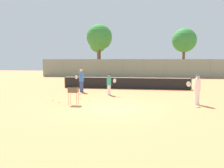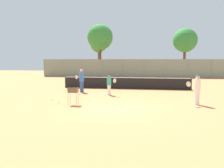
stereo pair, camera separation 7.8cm
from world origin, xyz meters
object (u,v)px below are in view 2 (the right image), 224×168
Objects in this scene: player_red_cap at (197,89)px; ball_cart at (73,91)px; tennis_net at (126,83)px; player_white_outfit at (109,84)px; parked_car at (147,72)px; player_yellow_shirt at (82,80)px.

player_red_cap is 1.73× the size of ball_cart.
tennis_net is 3.89m from player_white_outfit.
parked_car is at bearing -97.64° from player_red_cap.
parked_car reaches higher than ball_cart.
player_yellow_shirt reaches higher than ball_cart.
player_white_outfit is 20.80m from parked_car.
player_white_outfit is 6.43m from player_red_cap.
player_white_outfit is 4.22m from ball_cart.
player_yellow_shirt is (-2.52, 1.15, 0.15)m from player_white_outfit.
player_yellow_shirt is 0.45× the size of parked_car.
parked_car reaches higher than player_white_outfit.
player_yellow_shirt is 5.18m from ball_cart.
parked_car is at bearing 79.27° from ball_cart.
player_red_cap reaches higher than player_white_outfit.
player_red_cap is at bearing -83.53° from parked_car.
player_yellow_shirt reaches higher than player_white_outfit.
ball_cart is at bearing 41.12° from player_yellow_shirt.
tennis_net is at bearing 72.20° from ball_cart.
player_yellow_shirt is 20.22m from parked_car.
player_red_cap reaches higher than ball_cart.
player_white_outfit reaches higher than ball_cart.
player_yellow_shirt is at bearing -178.00° from player_white_outfit.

